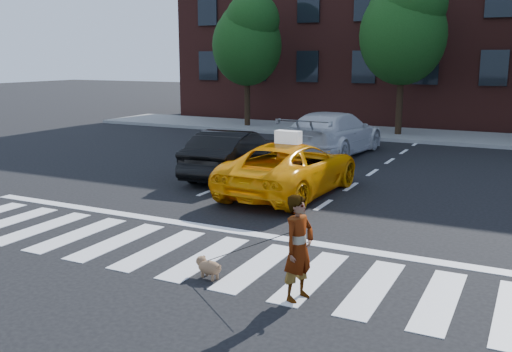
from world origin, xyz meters
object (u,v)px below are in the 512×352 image
Objects in this scene: tree_mid at (404,24)px; tree_left at (248,37)px; black_sedan at (232,153)px; white_suv at (333,133)px; taxi at (291,168)px; woman at (299,248)px; dog at (208,266)px.

tree_left is at bearing 180.00° from tree_mid.
white_suv is (1.43, 4.95, 0.09)m from black_sedan.
taxi is at bearing 102.37° from white_suv.
woman is at bearing 116.79° from taxi.
taxi is 6.62m from woman.
dog is at bearing 102.98° from white_suv.
woman is (5.13, -7.28, 0.09)m from black_sedan.
black_sedan is 7.45× the size of dog.
black_sedan reaches higher than taxi.
woman is at bearing 12.46° from dog.
tree_left is 1.54× the size of black_sedan.
tree_left is 11.47× the size of dog.
taxi is 8.55× the size of dog.
white_suv is at bearing -41.45° from tree_left.
white_suv is (6.39, -5.65, -3.65)m from tree_left.
tree_mid is 4.52× the size of woman.
tree_mid is at bearing 109.81° from dog.
tree_mid is 11.66m from black_sedan.
tree_left is at bearing -55.31° from taxi.
tree_mid is at bearing 23.90° from woman.
taxi is at bearing -90.53° from tree_mid.
white_suv is at bearing 116.42° from dog.
taxi is 1.15× the size of black_sedan.
taxi is 6.05m from dog.
taxi is 2.72m from black_sedan.
tree_mid is 12.53× the size of dog.
dog is (8.48, -17.76, -4.25)m from tree_left.
black_sedan is at bearing 132.78° from dog.
white_suv is 12.78m from woman.
taxi is (7.39, -11.83, -3.77)m from tree_left.
taxi is at bearing 147.73° from black_sedan.
tree_left is 0.92× the size of tree_mid.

